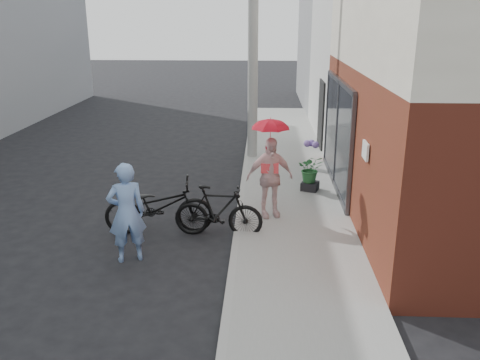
# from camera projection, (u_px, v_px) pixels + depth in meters

# --- Properties ---
(ground) EXTENTS (80.00, 80.00, 0.00)m
(ground) POSITION_uv_depth(u_px,v_px,m) (183.00, 249.00, 9.17)
(ground) COLOR black
(ground) RESTS_ON ground
(sidewalk) EXTENTS (2.20, 24.00, 0.12)m
(sidewalk) POSITION_uv_depth(u_px,v_px,m) (294.00, 208.00, 10.96)
(sidewalk) COLOR gray
(sidewalk) RESTS_ON ground
(curb) EXTENTS (0.12, 24.00, 0.12)m
(curb) POSITION_uv_depth(u_px,v_px,m) (240.00, 207.00, 11.01)
(curb) COLOR #9E9E99
(curb) RESTS_ON ground
(plaster_building) EXTENTS (8.00, 6.00, 7.00)m
(plaster_building) POSITION_uv_depth(u_px,v_px,m) (445.00, 32.00, 16.31)
(plaster_building) COLOR silver
(plaster_building) RESTS_ON ground
(east_building_far) EXTENTS (8.00, 8.00, 7.00)m
(east_building_far) POSITION_uv_depth(u_px,v_px,m) (393.00, 27.00, 22.96)
(east_building_far) COLOR gray
(east_building_far) RESTS_ON ground
(utility_pole) EXTENTS (0.28, 0.28, 7.00)m
(utility_pole) POSITION_uv_depth(u_px,v_px,m) (253.00, 35.00, 13.73)
(utility_pole) COLOR #9E9E99
(utility_pole) RESTS_ON ground
(officer) EXTENTS (0.75, 0.63, 1.74)m
(officer) POSITION_uv_depth(u_px,v_px,m) (127.00, 213.00, 8.49)
(officer) COLOR #7699D2
(officer) RESTS_ON ground
(bike_left) EXTENTS (2.14, 0.97, 1.08)m
(bike_left) POSITION_uv_depth(u_px,v_px,m) (159.00, 206.00, 9.68)
(bike_left) COLOR black
(bike_left) RESTS_ON ground
(bike_right) EXTENTS (1.71, 0.58, 1.01)m
(bike_right) POSITION_uv_depth(u_px,v_px,m) (218.00, 211.00, 9.55)
(bike_right) COLOR black
(bike_right) RESTS_ON ground
(kimono_woman) EXTENTS (1.03, 0.66, 1.63)m
(kimono_woman) POSITION_uv_depth(u_px,v_px,m) (270.00, 177.00, 10.12)
(kimono_woman) COLOR beige
(kimono_woman) RESTS_ON sidewalk
(parasol) EXTENTS (0.73, 0.73, 0.64)m
(parasol) POSITION_uv_depth(u_px,v_px,m) (271.00, 121.00, 9.77)
(parasol) COLOR red
(parasol) RESTS_ON kimono_woman
(planter) EXTENTS (0.47, 0.47, 0.19)m
(planter) POSITION_uv_depth(u_px,v_px,m) (310.00, 186.00, 11.87)
(planter) COLOR black
(planter) RESTS_ON sidewalk
(potted_plant) EXTENTS (0.58, 0.51, 0.65)m
(potted_plant) POSITION_uv_depth(u_px,v_px,m) (311.00, 169.00, 11.73)
(potted_plant) COLOR #245B2C
(potted_plant) RESTS_ON planter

